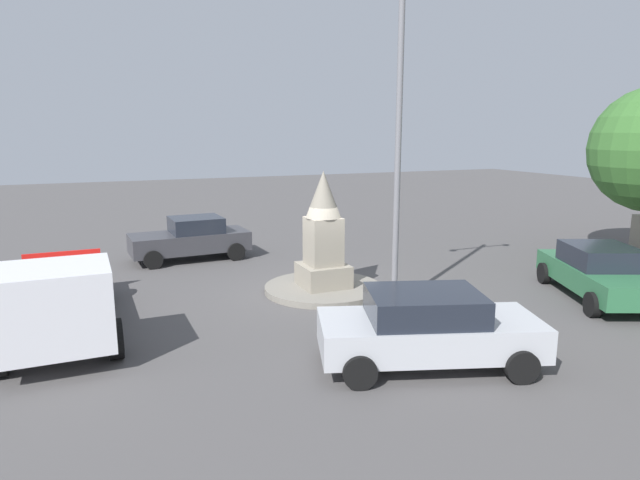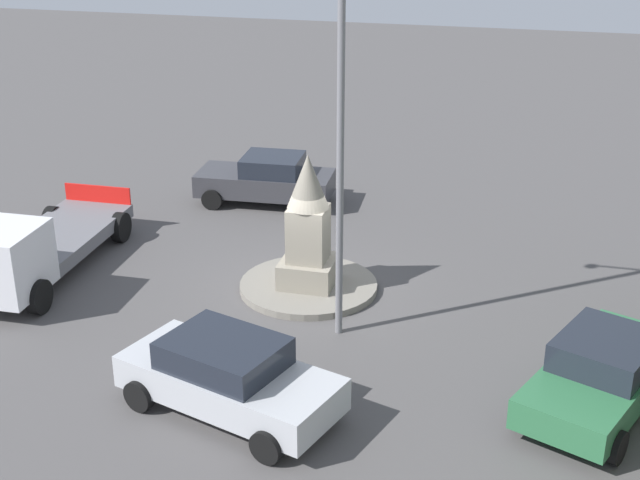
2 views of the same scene
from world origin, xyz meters
name	(u,v)px [view 1 (image 1 of 2)]	position (x,y,z in m)	size (l,w,h in m)	color
ground_plane	(323,291)	(0.00, 0.00, 0.00)	(80.00, 80.00, 0.00)	#4F4C4C
traffic_island	(323,288)	(0.00, 0.00, 0.09)	(3.44, 3.44, 0.17)	gray
monument	(323,234)	(0.00, 0.00, 1.70)	(1.32, 1.32, 3.35)	gray
streetlamp	(399,110)	(-1.22, 1.97, 5.13)	(2.90, 0.28, 8.66)	slate
car_green_far_side	(600,272)	(-6.84, 3.63, 0.76)	(3.43, 4.80, 1.50)	#2D6B42
car_dark_grey_parked_right	(191,238)	(2.81, -5.64, 0.78)	(4.25, 2.14, 1.55)	#38383D
car_silver_waiting	(428,328)	(0.14, 5.55, 0.80)	(4.70, 3.11, 1.53)	#B7BABF
truck_white_parked_left	(58,303)	(6.91, 1.53, 0.97)	(2.44, 6.21, 2.03)	silver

